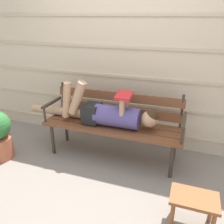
# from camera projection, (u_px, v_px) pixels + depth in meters

# --- Properties ---
(ground_plane) EXTENTS (12.00, 12.00, 0.00)m
(ground_plane) POSITION_uv_depth(u_px,v_px,m) (108.00, 162.00, 2.92)
(ground_plane) COLOR gray
(house_siding) EXTENTS (5.24, 0.08, 2.29)m
(house_siding) POSITION_uv_depth(u_px,v_px,m) (125.00, 62.00, 3.04)
(house_siding) COLOR beige
(house_siding) RESTS_ON ground
(park_bench) EXTENTS (1.74, 0.48, 0.87)m
(park_bench) POSITION_uv_depth(u_px,v_px,m) (114.00, 120.00, 2.91)
(park_bench) COLOR brown
(park_bench) RESTS_ON ground
(reclining_person) EXTENTS (1.75, 0.27, 0.55)m
(reclining_person) POSITION_uv_depth(u_px,v_px,m) (106.00, 113.00, 2.83)
(reclining_person) COLOR #514784
(footstool) EXTENTS (0.39, 0.26, 0.32)m
(footstool) POSITION_uv_depth(u_px,v_px,m) (194.00, 203.00, 1.94)
(footstool) COLOR brown
(footstool) RESTS_ON ground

